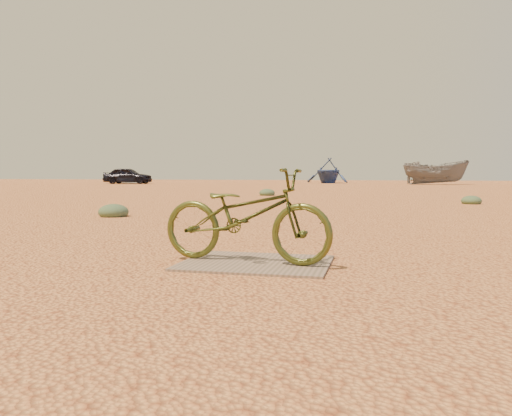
% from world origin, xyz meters
% --- Properties ---
extents(ground, '(120.00, 120.00, 0.00)m').
position_xyz_m(ground, '(0.00, 0.00, 0.00)').
color(ground, '#E59853').
rests_on(ground, ground).
extents(plywood_board, '(1.44, 1.13, 0.02)m').
position_xyz_m(plywood_board, '(0.35, 0.09, 0.01)').
color(plywood_board, '#846C5A').
rests_on(plywood_board, ground).
extents(bicycle, '(1.81, 0.83, 0.92)m').
position_xyz_m(bicycle, '(0.25, 0.07, 0.48)').
color(bicycle, '#444C1C').
rests_on(bicycle, plywood_board).
extents(car, '(4.18, 2.08, 1.37)m').
position_xyz_m(car, '(-18.99, 33.74, 0.68)').
color(car, black).
rests_on(car, ground).
extents(boat_near_left, '(5.18, 6.02, 1.05)m').
position_xyz_m(boat_near_left, '(-20.35, 36.60, 0.52)').
color(boat_near_left, silver).
rests_on(boat_near_left, ground).
extents(boat_far_left, '(4.69, 5.14, 2.32)m').
position_xyz_m(boat_far_left, '(-2.85, 40.92, 1.16)').
color(boat_far_left, '#2F477E').
rests_on(boat_far_left, ground).
extents(boat_mid_right, '(4.97, 1.96, 1.91)m').
position_xyz_m(boat_mid_right, '(5.94, 36.92, 0.96)').
color(boat_mid_right, slate).
rests_on(boat_mid_right, ground).
extents(kale_a, '(0.61, 0.61, 0.34)m').
position_xyz_m(kale_a, '(-3.80, 4.65, 0.00)').
color(kale_a, '#5B754D').
rests_on(kale_a, ground).
extents(kale_b, '(0.57, 0.57, 0.31)m').
position_xyz_m(kale_b, '(4.17, 10.92, 0.00)').
color(kale_b, '#5B754D').
rests_on(kale_b, ground).
extents(kale_c, '(0.63, 0.63, 0.35)m').
position_xyz_m(kale_c, '(-2.80, 14.89, 0.00)').
color(kale_c, '#5B754D').
rests_on(kale_c, ground).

